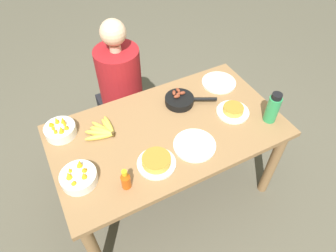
{
  "coord_description": "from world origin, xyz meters",
  "views": [
    {
      "loc": [
        -0.59,
        -1.13,
        2.12
      ],
      "look_at": [
        0.0,
        0.0,
        0.74
      ],
      "focal_mm": 32.0,
      "sensor_mm": 36.0,
      "label": 1
    }
  ],
  "objects_px": {
    "banana_bunch": "(104,130)",
    "frittata_plate_center": "(156,161)",
    "empty_plate_near_front": "(219,83)",
    "person_figure": "(123,97)",
    "frittata_plate_side": "(233,111)",
    "fruit_bowl_citrus": "(79,177)",
    "empty_plate_far_left": "(195,145)",
    "skillet": "(180,100)",
    "water_bottle": "(273,108)",
    "fruit_bowl_mango": "(60,130)",
    "hot_sauce_bottle": "(126,180)"
  },
  "relations": [
    {
      "from": "empty_plate_near_front",
      "to": "frittata_plate_center",
      "type": "bearing_deg",
      "value": -148.74
    },
    {
      "from": "empty_plate_far_left",
      "to": "skillet",
      "type": "bearing_deg",
      "value": 73.73
    },
    {
      "from": "frittata_plate_side",
      "to": "fruit_bowl_mango",
      "type": "height_order",
      "value": "fruit_bowl_mango"
    },
    {
      "from": "frittata_plate_center",
      "to": "empty_plate_far_left",
      "type": "bearing_deg",
      "value": 3.06
    },
    {
      "from": "empty_plate_far_left",
      "to": "fruit_bowl_citrus",
      "type": "distance_m",
      "value": 0.69
    },
    {
      "from": "empty_plate_near_front",
      "to": "fruit_bowl_mango",
      "type": "xyz_separation_m",
      "value": [
        -1.15,
        0.04,
        0.03
      ]
    },
    {
      "from": "person_figure",
      "to": "empty_plate_far_left",
      "type": "bearing_deg",
      "value": -80.61
    },
    {
      "from": "fruit_bowl_mango",
      "to": "water_bottle",
      "type": "bearing_deg",
      "value": -22.09
    },
    {
      "from": "frittata_plate_center",
      "to": "frittata_plate_side",
      "type": "distance_m",
      "value": 0.65
    },
    {
      "from": "empty_plate_far_left",
      "to": "fruit_bowl_mango",
      "type": "relative_size",
      "value": 1.35
    },
    {
      "from": "empty_plate_near_front",
      "to": "person_figure",
      "type": "xyz_separation_m",
      "value": [
        -0.61,
        0.45,
        -0.25
      ]
    },
    {
      "from": "frittata_plate_center",
      "to": "hot_sauce_bottle",
      "type": "height_order",
      "value": "hot_sauce_bottle"
    },
    {
      "from": "banana_bunch",
      "to": "frittata_plate_center",
      "type": "xyz_separation_m",
      "value": [
        0.19,
        -0.37,
        0.01
      ]
    },
    {
      "from": "water_bottle",
      "to": "empty_plate_far_left",
      "type": "bearing_deg",
      "value": 176.61
    },
    {
      "from": "skillet",
      "to": "frittata_plate_side",
      "type": "height_order",
      "value": "skillet"
    },
    {
      "from": "frittata_plate_center",
      "to": "fruit_bowl_mango",
      "type": "relative_size",
      "value": 1.17
    },
    {
      "from": "empty_plate_far_left",
      "to": "banana_bunch",
      "type": "bearing_deg",
      "value": 141.3
    },
    {
      "from": "banana_bunch",
      "to": "empty_plate_near_front",
      "type": "height_order",
      "value": "banana_bunch"
    },
    {
      "from": "banana_bunch",
      "to": "fruit_bowl_citrus",
      "type": "distance_m",
      "value": 0.36
    },
    {
      "from": "fruit_bowl_mango",
      "to": "water_bottle",
      "type": "xyz_separation_m",
      "value": [
        1.23,
        -0.5,
        0.06
      ]
    },
    {
      "from": "frittata_plate_center",
      "to": "person_figure",
      "type": "distance_m",
      "value": 0.94
    },
    {
      "from": "banana_bunch",
      "to": "skillet",
      "type": "bearing_deg",
      "value": 1.46
    },
    {
      "from": "banana_bunch",
      "to": "person_figure",
      "type": "bearing_deg",
      "value": 59.78
    },
    {
      "from": "skillet",
      "to": "frittata_plate_center",
      "type": "bearing_deg",
      "value": -106.55
    },
    {
      "from": "fruit_bowl_citrus",
      "to": "water_bottle",
      "type": "bearing_deg",
      "value": -5.25
    },
    {
      "from": "skillet",
      "to": "person_figure",
      "type": "height_order",
      "value": "person_figure"
    },
    {
      "from": "person_figure",
      "to": "fruit_bowl_citrus",
      "type": "bearing_deg",
      "value": -123.91
    },
    {
      "from": "frittata_plate_side",
      "to": "hot_sauce_bottle",
      "type": "height_order",
      "value": "hot_sauce_bottle"
    },
    {
      "from": "frittata_plate_center",
      "to": "banana_bunch",
      "type": "bearing_deg",
      "value": 116.53
    },
    {
      "from": "frittata_plate_side",
      "to": "fruit_bowl_citrus",
      "type": "height_order",
      "value": "fruit_bowl_citrus"
    },
    {
      "from": "empty_plate_near_front",
      "to": "person_figure",
      "type": "height_order",
      "value": "person_figure"
    },
    {
      "from": "frittata_plate_center",
      "to": "empty_plate_far_left",
      "type": "xyz_separation_m",
      "value": [
        0.26,
        0.01,
        -0.02
      ]
    },
    {
      "from": "empty_plate_near_front",
      "to": "hot_sauce_bottle",
      "type": "relative_size",
      "value": 1.78
    },
    {
      "from": "banana_bunch",
      "to": "frittata_plate_side",
      "type": "xyz_separation_m",
      "value": [
        0.82,
        -0.23,
        0.0
      ]
    },
    {
      "from": "banana_bunch",
      "to": "fruit_bowl_mango",
      "type": "bearing_deg",
      "value": 155.35
    },
    {
      "from": "skillet",
      "to": "person_figure",
      "type": "distance_m",
      "value": 0.63
    },
    {
      "from": "frittata_plate_center",
      "to": "water_bottle",
      "type": "height_order",
      "value": "water_bottle"
    },
    {
      "from": "fruit_bowl_mango",
      "to": "person_figure",
      "type": "distance_m",
      "value": 0.73
    },
    {
      "from": "empty_plate_far_left",
      "to": "hot_sauce_bottle",
      "type": "xyz_separation_m",
      "value": [
        -0.47,
        -0.07,
        0.05
      ]
    },
    {
      "from": "frittata_plate_center",
      "to": "person_figure",
      "type": "height_order",
      "value": "person_figure"
    },
    {
      "from": "fruit_bowl_mango",
      "to": "person_figure",
      "type": "xyz_separation_m",
      "value": [
        0.54,
        0.41,
        -0.28
      ]
    },
    {
      "from": "frittata_plate_center",
      "to": "fruit_bowl_citrus",
      "type": "distance_m",
      "value": 0.43
    },
    {
      "from": "frittata_plate_side",
      "to": "empty_plate_near_front",
      "type": "relative_size",
      "value": 0.87
    },
    {
      "from": "skillet",
      "to": "hot_sauce_bottle",
      "type": "xyz_separation_m",
      "value": [
        -0.58,
        -0.44,
        0.03
      ]
    },
    {
      "from": "hot_sauce_bottle",
      "to": "person_figure",
      "type": "height_order",
      "value": "person_figure"
    },
    {
      "from": "hot_sauce_bottle",
      "to": "person_figure",
      "type": "xyz_separation_m",
      "value": [
        0.32,
        0.95,
        -0.3
      ]
    },
    {
      "from": "water_bottle",
      "to": "person_figure",
      "type": "height_order",
      "value": "person_figure"
    },
    {
      "from": "skillet",
      "to": "fruit_bowl_mango",
      "type": "xyz_separation_m",
      "value": [
        -0.79,
        0.09,
        0.01
      ]
    },
    {
      "from": "frittata_plate_center",
      "to": "empty_plate_far_left",
      "type": "relative_size",
      "value": 0.87
    },
    {
      "from": "banana_bunch",
      "to": "skillet",
      "type": "xyz_separation_m",
      "value": [
        0.56,
        0.01,
        0.01
      ]
    }
  ]
}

